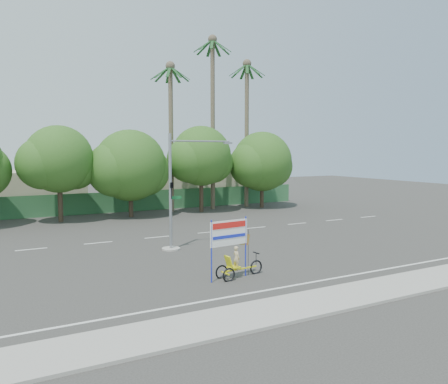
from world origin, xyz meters
name	(u,v)px	position (x,y,z in m)	size (l,w,h in m)	color
ground	(240,259)	(0.00, 0.00, 0.00)	(120.00, 120.00, 0.00)	#33302D
sidewalk_near	(333,299)	(0.00, -7.50, 0.06)	(50.00, 2.40, 0.12)	gray
fence	(131,201)	(0.00, 21.50, 1.00)	(38.00, 0.08, 2.00)	#336B3D
building_left	(16,192)	(-10.00, 26.00, 2.00)	(12.00, 8.00, 4.00)	beige
building_right	(188,187)	(8.00, 26.00, 1.80)	(14.00, 8.00, 3.60)	beige
tree_left	(58,162)	(-7.05, 18.00, 5.06)	(6.66, 5.60, 8.07)	#473828
tree_center	(130,167)	(-1.05, 18.00, 4.47)	(7.62, 6.40, 7.85)	#473828
tree_right	(201,158)	(5.95, 18.00, 5.24)	(6.90, 5.80, 8.36)	#473828
tree_far_right	(262,163)	(12.95, 18.00, 4.64)	(7.38, 6.20, 7.94)	#473828
palm_tall	(213,106)	(8.00, 19.50, 10.46)	(3.73, 3.79, 17.45)	#70604C
palm_mid	(247,118)	(12.00, 19.50, 9.40)	(3.73, 3.79, 15.45)	#70604C
palm_short	(171,120)	(3.50, 19.50, 8.86)	(3.73, 3.79, 14.45)	#70604C
traffic_signal	(175,201)	(-2.20, 3.98, 2.92)	(4.72, 1.10, 7.00)	gray
trike_billboard	(234,254)	(-2.01, -2.97, 1.17)	(2.96, 0.80, 2.92)	black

